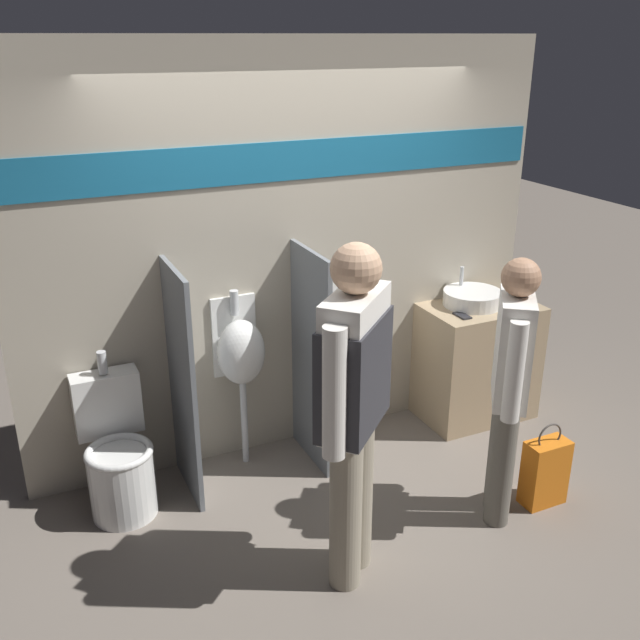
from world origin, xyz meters
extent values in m
plane|color=#70665B|center=(0.00, 0.00, 0.00)|extent=(16.00, 16.00, 0.00)
cube|color=#B2A893|center=(0.00, 0.60, 1.35)|extent=(3.63, 0.06, 2.70)
cube|color=#19668E|center=(0.00, 0.56, 1.97)|extent=(3.55, 0.01, 0.24)
cube|color=tan|center=(1.35, 0.31, 0.44)|extent=(0.82, 0.52, 0.88)
cylinder|color=white|center=(1.30, 0.36, 0.93)|extent=(0.42, 0.42, 0.11)
cylinder|color=silver|center=(1.30, 0.51, 1.05)|extent=(0.03, 0.03, 0.14)
cube|color=#232328|center=(1.10, 0.20, 0.88)|extent=(0.07, 0.14, 0.01)
cube|color=slate|center=(-0.86, 0.29, 0.74)|extent=(0.03, 0.57, 1.47)
cube|color=slate|center=(-0.01, 0.29, 0.74)|extent=(0.03, 0.57, 1.47)
cylinder|color=silver|center=(-0.44, 0.43, 0.31)|extent=(0.04, 0.04, 0.61)
ellipsoid|color=white|center=(-0.44, 0.43, 0.81)|extent=(0.31, 0.27, 0.43)
cube|color=white|center=(-0.44, 0.56, 0.87)|extent=(0.30, 0.02, 0.54)
cylinder|color=silver|center=(-0.44, 0.52, 1.12)|extent=(0.06, 0.06, 0.16)
cylinder|color=silver|center=(0.41, 0.43, 0.31)|extent=(0.04, 0.04, 0.61)
ellipsoid|color=white|center=(0.41, 0.43, 0.81)|extent=(0.31, 0.27, 0.43)
cube|color=white|center=(0.41, 0.56, 0.87)|extent=(0.30, 0.02, 0.54)
cylinder|color=silver|center=(0.41, 0.52, 1.12)|extent=(0.06, 0.06, 0.16)
cylinder|color=white|center=(-1.29, 0.20, 0.21)|extent=(0.39, 0.39, 0.41)
torus|color=white|center=(-1.29, 0.20, 0.43)|extent=(0.40, 0.40, 0.04)
cube|color=white|center=(-1.29, 0.48, 0.61)|extent=(0.40, 0.16, 0.40)
cylinder|color=silver|center=(-1.29, 0.46, 0.89)|extent=(0.06, 0.06, 0.14)
cylinder|color=gray|center=(-0.35, -0.89, 0.44)|extent=(0.17, 0.17, 0.89)
cylinder|color=gray|center=(-0.22, -0.77, 0.44)|extent=(0.17, 0.17, 0.89)
cube|color=silver|center=(-0.29, -0.83, 1.24)|extent=(0.48, 0.46, 0.70)
cube|color=#2D2D33|center=(-0.29, -0.83, 1.18)|extent=(0.52, 0.50, 0.56)
cylinder|color=silver|center=(-0.48, -1.01, 1.20)|extent=(0.11, 0.11, 0.65)
cylinder|color=silver|center=(-0.09, -0.65, 1.20)|extent=(0.11, 0.11, 0.65)
sphere|color=tan|center=(-0.29, -0.83, 1.71)|extent=(0.24, 0.24, 0.24)
cylinder|color=#666056|center=(0.70, -0.81, 0.39)|extent=(0.15, 0.15, 0.78)
cylinder|color=#666056|center=(0.79, -0.69, 0.39)|extent=(0.15, 0.15, 0.78)
cube|color=silver|center=(0.74, -0.75, 1.09)|extent=(0.39, 0.43, 0.62)
cylinder|color=silver|center=(0.60, -0.94, 1.06)|extent=(0.10, 0.10, 0.57)
cylinder|color=silver|center=(0.88, -0.57, 1.06)|extent=(0.10, 0.10, 0.57)
sphere|color=#A87A5B|center=(0.74, -0.75, 1.50)|extent=(0.21, 0.21, 0.21)
cube|color=orange|center=(1.07, -0.78, 0.21)|extent=(0.27, 0.15, 0.43)
torus|color=#4C4742|center=(1.07, -0.78, 0.47)|extent=(0.17, 0.01, 0.17)
camera|label=1|loc=(-1.73, -3.54, 2.69)|focal=40.00mm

